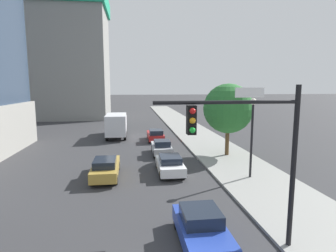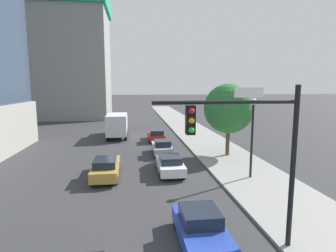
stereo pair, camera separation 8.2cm
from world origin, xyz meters
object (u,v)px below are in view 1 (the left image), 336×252
construction_building (68,51)px  car_silver (162,147)px  car_gold (106,168)px  street_tree (228,109)px  car_red (155,135)px  car_white (170,164)px  street_lamp (252,126)px  car_blue (201,228)px  box_truck (117,124)px  traffic_light_pole (251,140)px

construction_building → car_silver: bearing=-65.7°
construction_building → car_gold: bearing=-75.2°
street_tree → construction_building: bearing=121.1°
construction_building → car_red: construction_building is taller
construction_building → car_white: 44.13m
street_lamp → car_red: bearing=110.6°
construction_building → car_blue: construction_building is taller
construction_building → box_truck: construction_building is taller
car_silver → street_tree: bearing=-13.2°
car_gold → box_truck: (0.00, 15.95, 0.95)m
street_lamp → car_blue: 9.74m
construction_building → box_truck: size_ratio=4.23×
construction_building → car_white: construction_building is taller
car_red → car_white: bearing=-90.0°
car_white → car_silver: car_silver is taller
street_lamp → box_truck: bearing=119.9°
car_white → car_blue: size_ratio=1.04×
car_gold → car_blue: car_gold is taller
traffic_light_pole → car_white: size_ratio=1.53×
construction_building → street_tree: size_ratio=4.78×
traffic_light_pole → car_white: 11.08m
traffic_light_pole → box_truck: 26.73m
car_gold → box_truck: bearing=90.0°
street_lamp → box_truck: 20.38m
car_gold → car_blue: 10.22m
traffic_light_pole → street_lamp: traffic_light_pole is taller
street_tree → car_blue: size_ratio=1.63×
box_truck → car_gold: bearing=-90.0°
car_red → street_tree: bearing=-53.8°
car_blue → car_gold: bearing=117.2°
car_blue → construction_building: bearing=107.3°
car_silver → traffic_light_pole: bearing=-84.1°
street_tree → car_gold: street_tree is taller
construction_building → box_truck: (10.56, -23.88, -11.71)m
construction_building → traffic_light_pole: (16.89, -49.69, -8.88)m
car_red → car_blue: bearing=-90.0°
car_silver → car_red: 6.76m
street_lamp → car_white: street_lamp is taller
street_lamp → car_red: (-5.44, 14.50, -3.07)m
traffic_light_pole → car_silver: 16.51m
construction_building → car_silver: size_ratio=7.85×
box_truck → car_white: bearing=-73.2°
construction_building → street_lamp: construction_building is taller
car_blue → street_lamp: bearing=53.9°
construction_building → traffic_light_pole: construction_building is taller
traffic_light_pole → car_white: traffic_light_pole is taller
box_truck → street_tree: bearing=-46.5°
street_tree → car_blue: 15.51m
car_blue → car_silver: (0.00, 15.21, 0.02)m
car_gold → box_truck: size_ratio=0.64×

